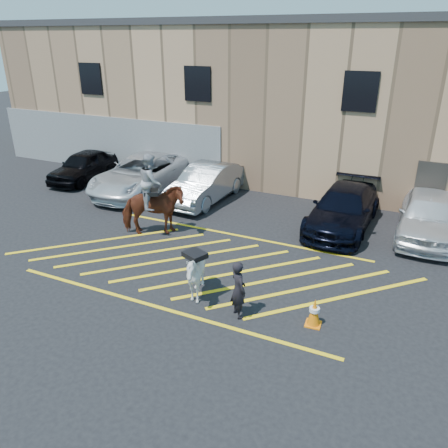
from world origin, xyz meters
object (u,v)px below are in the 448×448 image
at_px(car_white_pickup, 142,174).
at_px(car_blue_suv, 344,208).
at_px(mounted_bay, 152,203).
at_px(car_silver_sedan, 206,183).
at_px(handler, 238,289).
at_px(saddled_white, 195,274).
at_px(car_black_suv, 84,166).
at_px(car_white_suv, 428,215).
at_px(traffic_cone, 314,312).

height_order(car_white_pickup, car_blue_suv, car_white_pickup).
relative_size(car_white_pickup, mounted_bay, 1.97).
bearing_deg(mounted_bay, car_silver_sedan, 89.06).
xyz_separation_m(car_blue_suv, mounted_bay, (-5.95, -3.53, 0.45)).
height_order(car_silver_sedan, handler, handler).
bearing_deg(car_blue_suv, car_silver_sedan, 177.87).
xyz_separation_m(car_white_pickup, saddled_white, (6.46, -6.83, -0.06)).
bearing_deg(car_black_suv, car_white_suv, -5.16).
distance_m(saddled_white, traffic_cone, 3.21).
bearing_deg(car_white_suv, handler, -119.66).
height_order(handler, saddled_white, handler).
distance_m(car_blue_suv, handler, 6.93).
bearing_deg(car_silver_sedan, car_blue_suv, -1.34).
height_order(car_white_pickup, saddled_white, car_white_pickup).
bearing_deg(car_silver_sedan, car_black_suv, -177.73).
bearing_deg(car_blue_suv, saddled_white, -109.82).
bearing_deg(car_silver_sedan, handler, -54.69).
bearing_deg(mounted_bay, handler, -35.00).
distance_m(car_white_pickup, mounted_bay, 4.95).
relative_size(car_black_suv, traffic_cone, 5.71).
distance_m(car_white_pickup, traffic_cone, 11.73).
relative_size(car_white_pickup, car_blue_suv, 1.15).
distance_m(car_white_suv, traffic_cone, 7.16).
xyz_separation_m(car_blue_suv, car_white_suv, (2.83, 0.40, 0.07)).
distance_m(car_silver_sedan, handler, 8.58).
distance_m(car_blue_suv, car_white_suv, 2.85).
distance_m(car_black_suv, car_blue_suv, 12.65).
xyz_separation_m(car_blue_suv, traffic_cone, (0.56, -6.39, -0.37)).
xyz_separation_m(car_white_suv, mounted_bay, (-8.78, -3.93, 0.39)).
height_order(saddled_white, traffic_cone, saddled_white).
height_order(car_black_suv, car_white_pickup, car_white_pickup).
relative_size(saddled_white, traffic_cone, 2.32).
xyz_separation_m(car_blue_suv, handler, (-1.27, -6.81, 0.03)).
bearing_deg(car_black_suv, saddled_white, -39.91).
xyz_separation_m(car_black_suv, mounted_bay, (6.69, -4.02, 0.47)).
bearing_deg(car_silver_sedan, traffic_cone, -43.79).
bearing_deg(mounted_bay, car_blue_suv, 30.71).
relative_size(car_silver_sedan, saddled_white, 2.74).
bearing_deg(car_blue_suv, mounted_bay, -147.29).
height_order(car_silver_sedan, mounted_bay, mounted_bay).
relative_size(car_blue_suv, saddled_white, 2.98).
bearing_deg(handler, car_white_pickup, -1.22).
relative_size(car_blue_suv, car_white_suv, 1.07).
bearing_deg(car_blue_suv, car_white_suv, 9.96).
bearing_deg(car_black_suv, mounted_bay, -35.83).
bearing_deg(handler, traffic_cone, -126.11).
height_order(car_blue_suv, car_white_suv, car_white_suv).
bearing_deg(saddled_white, car_white_pickup, 133.39).
distance_m(car_blue_suv, traffic_cone, 6.42).
relative_size(car_blue_suv, mounted_bay, 1.71).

